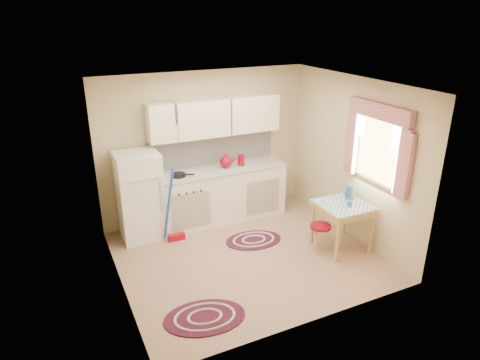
% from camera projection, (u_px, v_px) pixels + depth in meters
% --- Properties ---
extents(room_shell, '(3.64, 3.60, 2.52)m').
position_uv_depth(room_shell, '(250.00, 147.00, 5.99)').
color(room_shell, tan).
rests_on(room_shell, ground).
extents(fridge, '(0.65, 0.60, 1.40)m').
position_uv_depth(fridge, '(140.00, 196.00, 6.61)').
color(fridge, white).
rests_on(fridge, ground).
extents(broom, '(0.28, 0.12, 1.20)m').
position_uv_depth(broom, '(175.00, 206.00, 6.53)').
color(broom, blue).
rests_on(broom, ground).
extents(base_cabinets, '(2.25, 0.60, 0.88)m').
position_uv_depth(base_cabinets, '(220.00, 195.00, 7.29)').
color(base_cabinets, white).
rests_on(base_cabinets, ground).
extents(countertop, '(2.27, 0.62, 0.04)m').
position_uv_depth(countertop, '(219.00, 170.00, 7.12)').
color(countertop, '#B9B6B0').
rests_on(countertop, base_cabinets).
extents(frying_pan, '(0.29, 0.29, 0.05)m').
position_uv_depth(frying_pan, '(179.00, 175.00, 6.78)').
color(frying_pan, black).
rests_on(frying_pan, countertop).
extents(red_kettle, '(0.25, 0.23, 0.22)m').
position_uv_depth(red_kettle, '(226.00, 162.00, 7.12)').
color(red_kettle, maroon).
rests_on(red_kettle, countertop).
extents(red_canister, '(0.13, 0.13, 0.16)m').
position_uv_depth(red_canister, '(241.00, 161.00, 7.25)').
color(red_canister, maroon).
rests_on(red_canister, countertop).
extents(table, '(0.72, 0.72, 0.72)m').
position_uv_depth(table, '(342.00, 226.00, 6.42)').
color(table, tan).
rests_on(table, ground).
extents(stool, '(0.35, 0.35, 0.42)m').
position_uv_depth(stool, '(320.00, 238.00, 6.39)').
color(stool, maroon).
rests_on(stool, ground).
extents(coffee_pot, '(0.17, 0.16, 0.30)m').
position_uv_depth(coffee_pot, '(349.00, 190.00, 6.40)').
color(coffee_pot, '#2E678D').
rests_on(coffee_pot, table).
extents(mug, '(0.10, 0.10, 0.10)m').
position_uv_depth(mug, '(349.00, 204.00, 6.19)').
color(mug, '#2E678D').
rests_on(mug, table).
extents(rug_center, '(0.97, 0.71, 0.02)m').
position_uv_depth(rug_center, '(254.00, 240.00, 6.73)').
color(rug_center, maroon).
rests_on(rug_center, ground).
extents(rug_left, '(1.09, 0.83, 0.02)m').
position_uv_depth(rug_left, '(205.00, 317.00, 5.04)').
color(rug_left, maroon).
rests_on(rug_left, ground).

